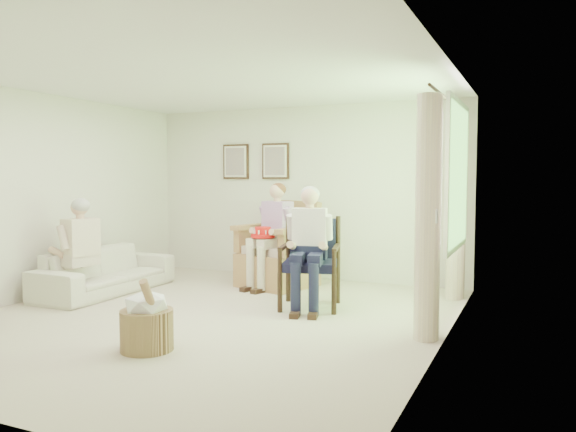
% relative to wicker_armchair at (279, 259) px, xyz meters
% --- Properties ---
extents(floor, '(5.50, 5.50, 0.00)m').
position_rel_wicker_armchair_xyz_m(floor, '(0.06, -1.98, -0.38)').
color(floor, beige).
rests_on(floor, ground).
extents(back_wall, '(5.00, 0.04, 2.60)m').
position_rel_wicker_armchair_xyz_m(back_wall, '(0.06, 0.77, 0.92)').
color(back_wall, silver).
rests_on(back_wall, ground).
extents(left_wall, '(0.04, 5.50, 2.60)m').
position_rel_wicker_armchair_xyz_m(left_wall, '(-2.44, -1.98, 0.92)').
color(left_wall, silver).
rests_on(left_wall, ground).
extents(right_wall, '(0.04, 5.50, 2.60)m').
position_rel_wicker_armchair_xyz_m(right_wall, '(2.56, -1.98, 0.92)').
color(right_wall, silver).
rests_on(right_wall, ground).
extents(ceiling, '(5.00, 5.50, 0.02)m').
position_rel_wicker_armchair_xyz_m(ceiling, '(0.06, -1.98, 2.22)').
color(ceiling, white).
rests_on(ceiling, back_wall).
extents(window, '(0.13, 2.50, 1.63)m').
position_rel_wicker_armchair_xyz_m(window, '(2.52, -0.78, 1.21)').
color(window, '#2D6B23').
rests_on(window, right_wall).
extents(curtain_left, '(0.34, 0.34, 2.30)m').
position_rel_wicker_armchair_xyz_m(curtain_left, '(2.39, -1.76, 0.77)').
color(curtain_left, beige).
rests_on(curtain_left, ground).
extents(curtain_right, '(0.34, 0.34, 2.30)m').
position_rel_wicker_armchair_xyz_m(curtain_right, '(2.39, 0.20, 0.77)').
color(curtain_right, beige).
rests_on(curtain_right, ground).
extents(framed_print_left, '(0.45, 0.05, 0.55)m').
position_rel_wicker_armchair_xyz_m(framed_print_left, '(-1.09, 0.73, 1.40)').
color(framed_print_left, '#382114').
rests_on(framed_print_left, back_wall).
extents(framed_print_right, '(0.45, 0.05, 0.55)m').
position_rel_wicker_armchair_xyz_m(framed_print_right, '(-0.39, 0.73, 1.40)').
color(framed_print_right, '#382114').
rests_on(framed_print_right, back_wall).
extents(wicker_armchair, '(0.94, 0.93, 1.20)m').
position_rel_wicker_armchair_xyz_m(wicker_armchair, '(0.00, 0.00, 0.00)').
color(wicker_armchair, tan).
rests_on(wicker_armchair, ground).
extents(wood_armchair, '(0.67, 0.63, 1.04)m').
position_rel_wicker_armchair_xyz_m(wood_armchair, '(0.90, -0.96, 0.19)').
color(wood_armchair, black).
rests_on(wood_armchair, ground).
extents(sofa, '(2.00, 0.78, 0.58)m').
position_rel_wicker_armchair_xyz_m(sofa, '(-1.89, -1.37, -0.09)').
color(sofa, '#EEE8CE').
rests_on(sofa, ground).
extents(person_wicker, '(0.40, 0.62, 1.43)m').
position_rel_wicker_armchair_xyz_m(person_wicker, '(-0.00, -0.16, 0.47)').
color(person_wicker, beige).
rests_on(person_wicker, ground).
extents(person_dark, '(0.40, 0.62, 1.40)m').
position_rel_wicker_armchair_xyz_m(person_dark, '(0.90, -1.13, 0.45)').
color(person_dark, '#181A36').
rests_on(person_dark, ground).
extents(person_sofa, '(0.42, 0.62, 1.25)m').
position_rel_wicker_armchair_xyz_m(person_sofa, '(-1.89, -1.88, 0.33)').
color(person_sofa, beige).
rests_on(person_sofa, ground).
extents(red_hat, '(0.32, 0.32, 0.14)m').
position_rel_wicker_armchair_xyz_m(red_hat, '(-0.07, -0.35, 0.39)').
color(red_hat, red).
rests_on(red_hat, person_wicker).
extents(hatbox, '(0.56, 0.56, 0.69)m').
position_rel_wicker_armchair_xyz_m(hatbox, '(0.19, -3.16, -0.11)').
color(hatbox, tan).
rests_on(hatbox, ground).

